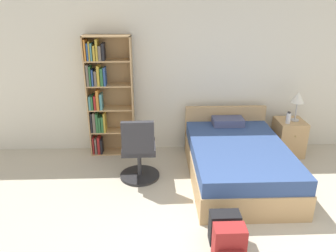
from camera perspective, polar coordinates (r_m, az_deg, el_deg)
name	(u,v)px	position (r m, az deg, el deg)	size (l,w,h in m)	color
wall_back	(203,75)	(5.59, 6.17, 8.78)	(9.00, 0.06, 2.60)	silver
bookshelf	(104,95)	(5.46, -11.01, 5.27)	(0.74, 0.29, 1.98)	tan
bed	(237,160)	(4.95, 11.87, -5.80)	(1.36, 2.07, 0.81)	tan
office_chair	(139,153)	(4.73, -5.10, -4.63)	(0.59, 0.62, 0.99)	#232326
nightstand	(289,137)	(5.94, 20.26, -1.83)	(0.45, 0.50, 0.60)	tan
table_lamp	(298,99)	(5.74, 21.69, 4.46)	(0.22, 0.22, 0.49)	#B2B2B7
water_bottle	(288,118)	(5.66, 20.23, 1.33)	(0.07, 0.07, 0.20)	silver
backpack_red	(229,245)	(3.58, 10.62, -19.67)	(0.32, 0.26, 0.40)	maroon
backpack_black	(225,229)	(3.78, 9.81, -17.23)	(0.33, 0.24, 0.37)	black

